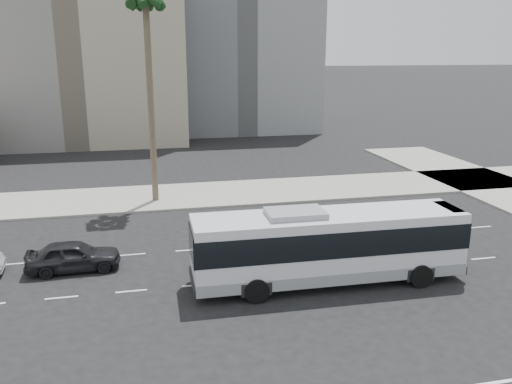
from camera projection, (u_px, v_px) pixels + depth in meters
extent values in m
plane|color=black|center=(260.00, 279.00, 24.87)|extent=(700.00, 700.00, 0.00)
cube|color=gray|center=(215.00, 194.00, 39.47)|extent=(120.00, 7.00, 0.15)
cube|color=gray|center=(79.00, 64.00, 62.46)|extent=(24.00, 18.00, 18.00)
cube|color=slate|center=(233.00, 32.00, 72.16)|extent=(20.00, 20.00, 26.00)
cube|color=silver|center=(142.00, 26.00, 254.39)|extent=(42.00, 42.00, 44.00)
cube|color=#50545D|center=(280.00, 13.00, 276.65)|extent=(22.00, 22.00, 60.00)
cube|color=silver|center=(329.00, 243.00, 24.11)|extent=(12.60, 2.95, 2.82)
cube|color=black|center=(329.00, 235.00, 24.01)|extent=(12.66, 3.01, 1.19)
cube|color=gray|center=(328.00, 268.00, 24.43)|extent=(12.62, 2.99, 0.54)
cube|color=gray|center=(296.00, 214.00, 23.37)|extent=(2.62, 1.77, 0.32)
cube|color=#262628|center=(447.00, 209.00, 25.01)|extent=(0.68, 1.96, 0.32)
cylinder|color=black|center=(421.00, 276.00, 24.00)|extent=(1.08, 0.32, 1.08)
cylinder|color=black|center=(393.00, 253.00, 26.61)|extent=(1.08, 0.32, 1.08)
cylinder|color=black|center=(258.00, 292.00, 22.40)|extent=(1.08, 0.32, 1.08)
cylinder|color=black|center=(245.00, 266.00, 25.02)|extent=(1.08, 0.32, 1.08)
imported|color=black|center=(73.00, 256.00, 25.73)|extent=(1.93, 4.53, 1.53)
cylinder|color=brown|center=(151.00, 106.00, 35.88)|extent=(0.38, 0.38, 13.68)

